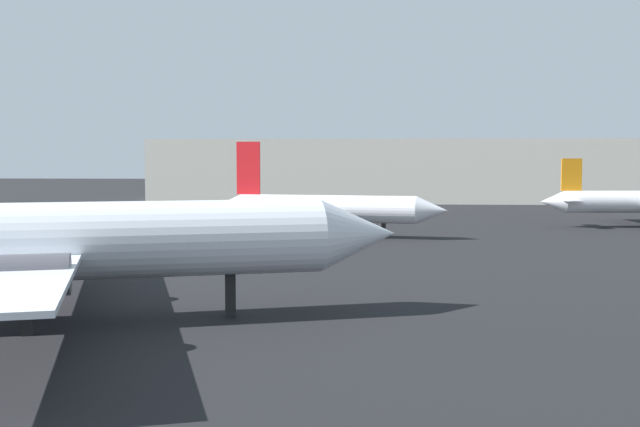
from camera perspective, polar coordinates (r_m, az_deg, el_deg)
airplane_at_gate at (r=39.73m, az=-19.10°, el=-2.01°), size 34.06×31.19×11.41m
airplane_far_left at (r=80.14m, az=0.30°, el=0.36°), size 24.95×23.44×9.92m
terminal_building at (r=149.46m, az=6.67°, el=3.15°), size 97.32×21.42×11.70m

